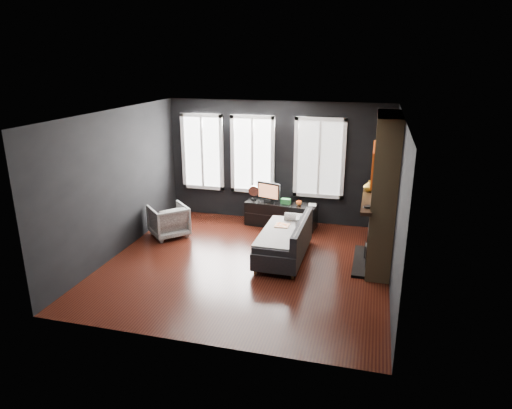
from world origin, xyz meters
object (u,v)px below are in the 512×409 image
(mantel_vase, at_px, (369,186))
(sofa, at_px, (284,239))
(media_console, at_px, (281,214))
(mug, at_px, (299,203))
(book, at_px, (309,200))
(monitor, at_px, (269,191))
(armchair, at_px, (169,219))

(mantel_vase, bearing_deg, sofa, -157.30)
(media_console, distance_m, mantel_vase, 2.38)
(sofa, bearing_deg, mantel_vase, 23.23)
(mug, relative_size, book, 0.54)
(sofa, distance_m, mantel_vase, 1.84)
(sofa, height_order, media_console, sofa)
(sofa, height_order, book, same)
(media_console, bearing_deg, mug, -4.34)
(monitor, relative_size, book, 2.48)
(media_console, distance_m, monitor, 0.59)
(media_console, xyz_separation_m, mug, (0.40, -0.07, 0.33))
(monitor, xyz_separation_m, book, (0.88, -0.01, -0.14))
(media_console, relative_size, mug, 12.77)
(media_console, bearing_deg, mantel_vase, -24.15)
(sofa, xyz_separation_m, mantel_vase, (1.46, 0.61, 0.95))
(sofa, bearing_deg, armchair, 169.91)
(mantel_vase, bearing_deg, mug, 145.90)
(book, bearing_deg, media_console, 179.03)
(monitor, distance_m, mantel_vase, 2.44)
(media_console, relative_size, mantel_vase, 7.36)
(armchair, bearing_deg, mantel_vase, 136.75)
(armchair, height_order, mantel_vase, mantel_vase)
(monitor, relative_size, mug, 4.58)
(sofa, relative_size, mug, 14.51)
(mantel_vase, bearing_deg, armchair, -178.09)
(media_console, bearing_deg, armchair, -145.74)
(mug, bearing_deg, media_console, 170.23)
(media_console, height_order, monitor, monitor)
(armchair, relative_size, book, 3.25)
(armchair, bearing_deg, monitor, 167.13)
(armchair, bearing_deg, book, 157.93)
(media_console, xyz_separation_m, mantel_vase, (1.85, -1.05, 1.06))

